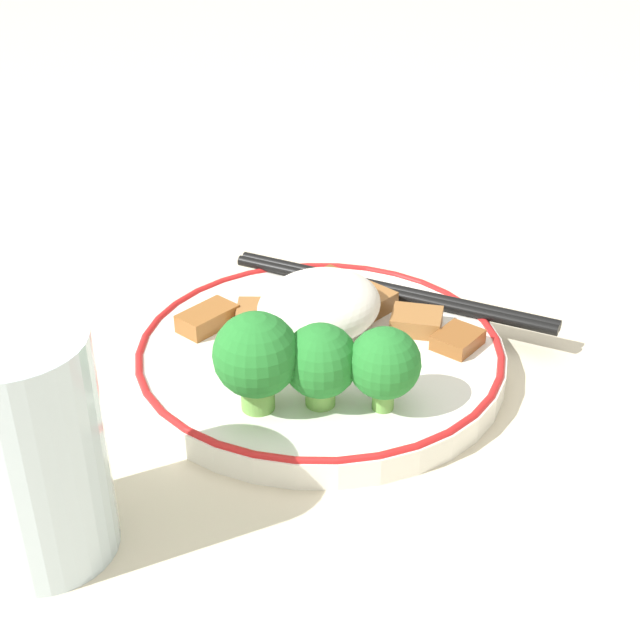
% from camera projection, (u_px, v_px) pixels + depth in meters
% --- Properties ---
extents(ground_plane, '(3.00, 3.00, 0.00)m').
position_uv_depth(ground_plane, '(320.00, 369.00, 0.58)').
color(ground_plane, beige).
extents(plate, '(0.24, 0.24, 0.02)m').
position_uv_depth(plate, '(320.00, 356.00, 0.57)').
color(plate, white).
rests_on(plate, ground_plane).
extents(rice_mound, '(0.09, 0.08, 0.04)m').
position_uv_depth(rice_mound, '(319.00, 306.00, 0.58)').
color(rice_mound, white).
rests_on(rice_mound, plate).
extents(broccoli_back_left, '(0.05, 0.05, 0.06)m').
position_uv_depth(broccoli_back_left, '(256.00, 357.00, 0.50)').
color(broccoli_back_left, '#72AD4C').
rests_on(broccoli_back_left, plate).
extents(broccoli_back_center, '(0.04, 0.04, 0.05)m').
position_uv_depth(broccoli_back_center, '(320.00, 362.00, 0.50)').
color(broccoli_back_center, '#72AD4C').
rests_on(broccoli_back_center, plate).
extents(broccoli_back_right, '(0.04, 0.04, 0.05)m').
position_uv_depth(broccoli_back_right, '(385.00, 364.00, 0.50)').
color(broccoli_back_right, '#72AD4C').
rests_on(broccoli_back_right, plate).
extents(meat_near_front, '(0.04, 0.03, 0.01)m').
position_uv_depth(meat_near_front, '(367.00, 303.00, 0.61)').
color(meat_near_front, '#9E6633').
rests_on(meat_near_front, plate).
extents(meat_near_left, '(0.04, 0.03, 0.01)m').
position_uv_depth(meat_near_left, '(325.00, 285.00, 0.63)').
color(meat_near_left, brown).
rests_on(meat_near_left, plate).
extents(meat_near_right, '(0.04, 0.04, 0.01)m').
position_uv_depth(meat_near_right, '(416.00, 321.00, 0.59)').
color(meat_near_right, '#9E6633').
rests_on(meat_near_right, plate).
extents(meat_near_back, '(0.04, 0.04, 0.01)m').
position_uv_depth(meat_near_back, '(264.00, 310.00, 0.60)').
color(meat_near_back, '#9E6633').
rests_on(meat_near_back, plate).
extents(meat_on_rice_edge, '(0.04, 0.02, 0.01)m').
position_uv_depth(meat_on_rice_edge, '(207.00, 318.00, 0.59)').
color(meat_on_rice_edge, '#995B28').
rests_on(meat_on_rice_edge, plate).
extents(meat_mid_left, '(0.03, 0.03, 0.01)m').
position_uv_depth(meat_mid_left, '(458.00, 340.00, 0.57)').
color(meat_mid_left, brown).
rests_on(meat_mid_left, plate).
extents(meat_mid_right, '(0.04, 0.04, 0.01)m').
position_uv_depth(meat_mid_right, '(290.00, 344.00, 0.56)').
color(meat_mid_right, brown).
rests_on(meat_mid_right, plate).
extents(chopsticks, '(0.07, 0.23, 0.01)m').
position_uv_depth(chopsticks, '(390.00, 291.00, 0.63)').
color(chopsticks, black).
rests_on(chopsticks, plate).
extents(drinking_glass, '(0.07, 0.07, 0.12)m').
position_uv_depth(drinking_glass, '(34.00, 452.00, 0.41)').
color(drinking_glass, silver).
rests_on(drinking_glass, ground_plane).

